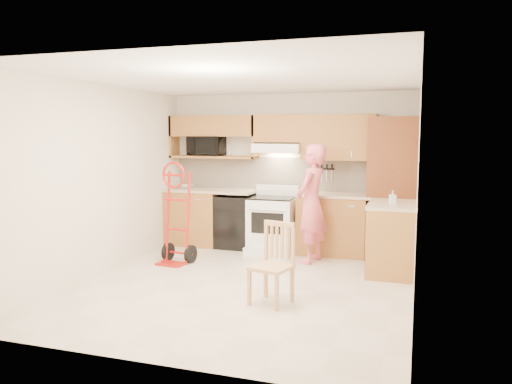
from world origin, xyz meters
The scene contains 28 objects.
floor centered at (0.00, 0.00, -0.01)m, with size 4.00×4.50×0.02m, color beige.
ceiling centered at (0.00, 0.00, 2.51)m, with size 4.00×4.50×0.02m, color white.
wall_back centered at (0.00, 2.26, 1.25)m, with size 4.00×0.02×2.50m, color beige.
wall_front centered at (0.00, -2.26, 1.25)m, with size 4.00×0.02×2.50m, color beige.
wall_left centered at (-2.01, 0.00, 1.25)m, with size 0.02×4.50×2.50m, color beige.
wall_right centered at (2.01, 0.00, 1.25)m, with size 0.02×4.50×2.50m, color beige.
backsplash centered at (0.00, 2.23, 1.20)m, with size 3.92×0.03×0.55m, color beige.
lower_cab_left centered at (-1.55, 1.95, 0.45)m, with size 0.90×0.60×0.90m, color #986436.
dishwasher centered at (-0.80, 1.95, 0.42)m, with size 0.60×0.60×0.85m, color black.
lower_cab_right centered at (0.83, 1.95, 0.45)m, with size 1.14×0.60×0.90m, color #986436.
countertop_left centered at (-1.25, 1.95, 0.92)m, with size 1.50×0.63×0.04m, color tan.
countertop_right centered at (0.83, 1.95, 0.92)m, with size 1.14×0.63×0.04m, color tan.
cab_return_right centered at (1.70, 1.15, 0.45)m, with size 0.60×1.00×0.90m, color #986436.
countertop_return centered at (1.70, 1.15, 0.92)m, with size 0.63×1.00×0.04m, color tan.
pantry_tall centered at (1.65, 1.95, 1.05)m, with size 0.70×0.60×2.10m, color brown.
upper_cab_left centered at (-1.25, 2.08, 1.98)m, with size 1.50×0.33×0.34m, color #986436.
upper_shelf_mw centered at (-1.25, 2.08, 1.47)m, with size 1.50×0.33×0.04m, color #986436.
upper_cab_center centered at (-0.12, 2.08, 1.94)m, with size 0.76×0.33×0.44m, color #986436.
upper_cab_right centered at (0.83, 2.08, 1.80)m, with size 1.14×0.33×0.70m, color #986436.
range_hood centered at (-0.12, 2.02, 1.63)m, with size 0.76×0.46×0.14m, color white.
knife_strip centered at (0.55, 2.21, 1.24)m, with size 0.40×0.05×0.29m, color black, non-canonical shape.
microwave centered at (-1.38, 2.08, 1.65)m, with size 0.58×0.39×0.32m, color black.
range centered at (-0.14, 1.73, 0.52)m, with size 0.70×0.92×1.03m, color white, non-canonical shape.
person centered at (0.56, 1.35, 0.86)m, with size 0.63×0.41×1.72m, color #DE5E6C.
hand_truck centered at (-1.28, 0.68, 0.66)m, with size 0.52×0.48×1.32m, color #B51A13, non-canonical shape.
dining_chair centered at (0.51, -0.55, 0.44)m, with size 0.40×0.43×0.89m, color tan, non-canonical shape.
soap_bottle centered at (1.70, 1.08, 1.03)m, with size 0.08×0.08×0.18m, color white.
bowl centered at (-1.72, 1.95, 0.97)m, with size 0.24×0.24×0.06m, color white.
Camera 1 is at (1.99, -5.68, 1.86)m, focal length 35.21 mm.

